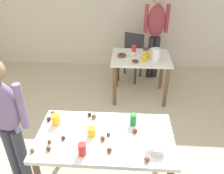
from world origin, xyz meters
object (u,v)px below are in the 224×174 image
object	(u,v)px
person_girl_near	(7,119)
dining_table_near	(105,144)
chair_far_table	(132,54)
person_adult_far	(156,28)
soda_can	(133,119)
dining_table_far	(140,64)
pitcher_far	(156,55)
mixing_bowl	(156,147)

from	to	relation	value
person_girl_near	dining_table_near	bearing A→B (deg)	-1.24
chair_far_table	person_adult_far	world-z (taller)	person_adult_far
dining_table_near	person_girl_near	world-z (taller)	person_girl_near
soda_can	dining_table_far	bearing A→B (deg)	84.78
person_adult_far	soda_can	xyz separation A→B (m)	(-0.44, -2.42, -0.18)
pitcher_far	person_adult_far	bearing A→B (deg)	85.34
dining_table_near	pitcher_far	xyz separation A→B (m)	(0.63, 1.67, 0.21)
soda_can	chair_far_table	bearing A→B (deg)	89.36
dining_table_near	soda_can	bearing A→B (deg)	33.63
dining_table_near	dining_table_far	size ratio (longest dim) A/B	1.36
dining_table_near	person_adult_far	world-z (taller)	person_adult_far
dining_table_near	pitcher_far	size ratio (longest dim) A/B	5.90
person_girl_near	person_adult_far	size ratio (longest dim) A/B	0.91
chair_far_table	mixing_bowl	distance (m)	2.73
person_girl_near	mixing_bowl	size ratio (longest dim) A/B	8.88
mixing_bowl	soda_can	distance (m)	0.38
dining_table_far	mixing_bowl	xyz separation A→B (m)	(0.03, -2.00, 0.16)
chair_far_table	pitcher_far	bearing A→B (deg)	-69.10
dining_table_far	person_girl_near	bearing A→B (deg)	-125.97
dining_table_near	mixing_bowl	bearing A→B (deg)	-18.79
person_adult_far	soda_can	world-z (taller)	person_adult_far
person_girl_near	chair_far_table	bearing A→B (deg)	64.63
dining_table_near	person_adult_far	xyz separation A→B (m)	(0.70, 2.60, 0.35)
mixing_bowl	chair_far_table	bearing A→B (deg)	93.36
pitcher_far	dining_table_far	bearing A→B (deg)	139.28
dining_table_near	dining_table_far	world-z (taller)	same
chair_far_table	person_adult_far	size ratio (longest dim) A/B	0.53
dining_table_near	person_girl_near	size ratio (longest dim) A/B	0.85
person_girl_near	soda_can	bearing A→B (deg)	7.51
person_adult_far	pitcher_far	xyz separation A→B (m)	(-0.08, -0.93, -0.14)
dining_table_near	soda_can	size ratio (longest dim) A/B	10.39
chair_far_table	person_girl_near	bearing A→B (deg)	-115.37
chair_far_table	soda_can	bearing A→B (deg)	-90.64
dining_table_far	chair_far_table	xyz separation A→B (m)	(-0.13, 0.70, -0.13)
soda_can	person_adult_far	bearing A→B (deg)	79.69
chair_far_table	dining_table_near	bearing A→B (deg)	-96.46
person_adult_far	mixing_bowl	size ratio (longest dim) A/B	9.79
person_adult_far	dining_table_near	bearing A→B (deg)	-105.16
person_girl_near	dining_table_far	bearing A→B (deg)	54.03
person_adult_far	pitcher_far	bearing A→B (deg)	-94.66
person_girl_near	person_adult_far	xyz separation A→B (m)	(1.62, 2.58, 0.11)
dining_table_far	person_adult_far	world-z (taller)	person_adult_far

